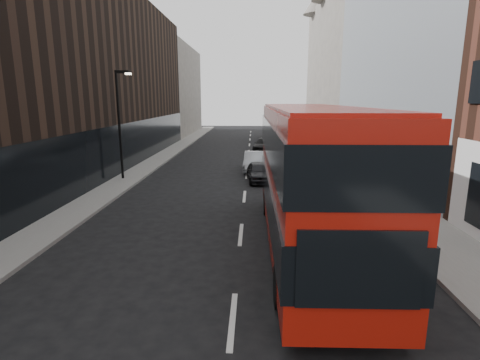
# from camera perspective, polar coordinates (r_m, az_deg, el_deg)

# --- Properties ---
(sidewalk_right) EXTENTS (3.00, 80.00, 0.15)m
(sidewalk_right) POSITION_cam_1_polar(r_m,az_deg,el_deg) (32.55, 14.51, 2.51)
(sidewalk_right) COLOR slate
(sidewalk_right) RESTS_ON ground
(sidewalk_left) EXTENTS (2.00, 80.00, 0.15)m
(sidewalk_left) POSITION_cam_1_polar(r_m,az_deg,el_deg) (32.90, -12.91, 2.70)
(sidewalk_left) COLOR slate
(sidewalk_left) RESTS_ON ground
(building_modern_block) EXTENTS (5.03, 22.00, 20.00)m
(building_modern_block) POSITION_cam_1_polar(r_m,az_deg,el_deg) (29.80, 25.28, 19.90)
(building_modern_block) COLOR #A3AAAE
(building_modern_block) RESTS_ON ground
(building_victorian) EXTENTS (6.50, 24.00, 21.00)m
(building_victorian) POSITION_cam_1_polar(r_m,az_deg,el_deg) (51.68, 14.88, 16.65)
(building_victorian) COLOR slate
(building_victorian) RESTS_ON ground
(building_left_mid) EXTENTS (5.00, 24.00, 14.00)m
(building_left_mid) POSITION_cam_1_polar(r_m,az_deg,el_deg) (38.30, -16.69, 14.22)
(building_left_mid) COLOR black
(building_left_mid) RESTS_ON ground
(building_left_far) EXTENTS (5.00, 20.00, 13.00)m
(building_left_far) POSITION_cam_1_polar(r_m,az_deg,el_deg) (59.56, -9.79, 13.20)
(building_left_far) COLOR slate
(building_left_far) RESTS_ON ground
(street_lamp) EXTENTS (1.06, 0.22, 7.00)m
(street_lamp) POSITION_cam_1_polar(r_m,az_deg,el_deg) (25.87, -17.82, 9.05)
(street_lamp) COLOR black
(street_lamp) RESTS_ON sidewalk_left
(red_bus) EXTENTS (3.09, 12.76, 5.13)m
(red_bus) POSITION_cam_1_polar(r_m,az_deg,el_deg) (13.43, 10.57, 1.19)
(red_bus) COLOR #A01309
(red_bus) RESTS_ON ground
(grey_bus) EXTENTS (3.26, 10.92, 3.48)m
(grey_bus) POSITION_cam_1_polar(r_m,az_deg,el_deg) (49.99, 5.48, 8.21)
(grey_bus) COLOR black
(grey_bus) RESTS_ON ground
(car_a) EXTENTS (1.81, 3.88, 1.28)m
(car_a) POSITION_cam_1_polar(r_m,az_deg,el_deg) (24.86, 2.93, 1.28)
(car_a) COLOR black
(car_a) RESTS_ON ground
(car_b) EXTENTS (1.68, 4.40, 1.43)m
(car_b) POSITION_cam_1_polar(r_m,az_deg,el_deg) (28.47, 2.22, 2.84)
(car_b) COLOR gray
(car_b) RESTS_ON ground
(car_c) EXTENTS (2.49, 4.83, 1.34)m
(car_c) POSITION_cam_1_polar(r_m,az_deg,el_deg) (39.35, 3.63, 5.39)
(car_c) COLOR black
(car_c) RESTS_ON ground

